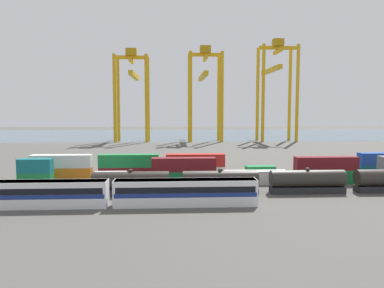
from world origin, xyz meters
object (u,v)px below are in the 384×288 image
gantry_crane_west (132,85)px  gantry_crane_east (276,80)px  passenger_train (111,192)px  shipping_container_6 (326,177)px  shipping_container_0 (36,179)px  gantry_crane_central (205,84)px  freight_tank_row (264,182)px  shipping_container_3 (184,178)px

gantry_crane_west → gantry_crane_east: gantry_crane_east is taller
passenger_train → shipping_container_6: size_ratio=3.57×
shipping_container_0 → gantry_crane_central: gantry_crane_central is taller
passenger_train → gantry_crane_west: gantry_crane_west is taller
shipping_container_6 → gantry_crane_west: 118.22m
gantry_crane_central → gantry_crane_east: bearing=-1.3°
shipping_container_6 → gantry_crane_east: (19.28, 104.78, 27.14)m
freight_tank_row → gantry_crane_central: gantry_crane_central is taller
gantry_crane_west → gantry_crane_east: 67.42m
passenger_train → shipping_container_0: bearing=136.7°
shipping_container_0 → shipping_container_3: (27.61, 0.00, 0.00)m
passenger_train → freight_tank_row: freight_tank_row is taller
freight_tank_row → shipping_container_6: (14.15, 8.08, -0.73)m
freight_tank_row → gantry_crane_west: size_ratio=1.37×
passenger_train → gantry_crane_central: gantry_crane_central is taller
passenger_train → shipping_container_0: size_ratio=7.16×
passenger_train → gantry_crane_central: 125.83m
shipping_container_3 → gantry_crane_central: size_ratio=0.28×
shipping_container_6 → gantry_crane_east: size_ratio=0.26×
gantry_crane_central → gantry_crane_east: (33.68, -0.77, 1.93)m
gantry_crane_west → freight_tank_row: bearing=-73.3°
shipping_container_0 → gantry_crane_central: bearing=68.9°
shipping_container_0 → gantry_crane_east: bearing=54.6°
shipping_container_6 → gantry_crane_west: (-48.09, 105.17, 24.56)m
shipping_container_0 → gantry_crane_east: gantry_crane_east is taller
passenger_train → gantry_crane_west: bearing=94.4°
shipping_container_3 → gantry_crane_central: gantry_crane_central is taller
gantry_crane_west → gantry_crane_central: 33.69m
shipping_container_0 → gantry_crane_west: size_ratio=0.14×
passenger_train → shipping_container_0: passenger_train is taller
passenger_train → shipping_container_0: (-16.38, 15.45, -0.84)m
shipping_container_0 → shipping_container_6: 55.23m
passenger_train → gantry_crane_east: 136.11m
shipping_container_0 → gantry_crane_west: (7.14, 105.17, 24.56)m
passenger_train → shipping_container_0: 22.53m
gantry_crane_east → freight_tank_row: bearing=-106.5°
passenger_train → freight_tank_row: bearing=16.6°
shipping_container_3 → gantry_crane_west: 109.93m
freight_tank_row → gantry_crane_east: size_ratio=1.23×
gantry_crane_west → passenger_train: bearing=-85.6°
shipping_container_3 → gantry_crane_east: size_ratio=0.26×
shipping_container_0 → shipping_container_3: bearing=0.0°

